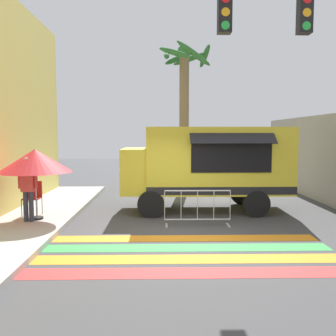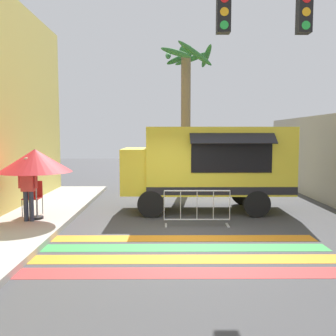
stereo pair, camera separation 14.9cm
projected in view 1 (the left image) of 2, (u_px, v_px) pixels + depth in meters
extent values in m
plane|color=#424244|center=(184.00, 237.00, 9.24)|extent=(60.00, 60.00, 0.00)
cube|color=red|center=(192.00, 273.00, 6.82)|extent=(6.40, 0.56, 0.01)
cube|color=orange|center=(189.00, 259.00, 7.58)|extent=(6.40, 0.56, 0.01)
cube|color=green|center=(186.00, 248.00, 8.34)|extent=(6.40, 0.56, 0.01)
cube|color=orange|center=(184.00, 238.00, 9.09)|extent=(6.40, 0.56, 0.01)
cube|color=yellow|center=(217.00, 160.00, 12.33)|extent=(4.57, 2.25, 2.11)
cube|color=yellow|center=(147.00, 170.00, 12.31)|extent=(1.61, 2.07, 1.43)
cube|color=#1E232D|center=(124.00, 159.00, 12.27)|extent=(0.06, 1.80, 0.54)
cube|color=black|center=(231.00, 157.00, 11.19)|extent=(2.42, 0.03, 0.95)
cube|color=black|center=(233.00, 138.00, 10.93)|extent=(2.52, 0.43, 0.31)
cube|color=black|center=(222.00, 191.00, 11.28)|extent=(4.57, 0.01, 0.24)
cylinder|color=black|center=(151.00, 204.00, 11.37)|extent=(0.82, 0.22, 0.82)
cylinder|color=black|center=(152.00, 193.00, 13.43)|extent=(0.82, 0.22, 0.82)
cylinder|color=black|center=(256.00, 204.00, 11.44)|extent=(0.82, 0.22, 0.82)
cylinder|color=black|center=(242.00, 193.00, 13.49)|extent=(0.82, 0.22, 0.82)
cube|color=black|center=(305.00, 14.00, 8.83)|extent=(0.32, 0.28, 0.90)
cylinder|color=#F2A519|center=(307.00, 12.00, 8.69)|extent=(0.20, 0.02, 0.20)
cylinder|color=green|center=(307.00, 26.00, 8.71)|extent=(0.20, 0.02, 0.20)
cube|color=black|center=(225.00, 14.00, 8.79)|extent=(0.32, 0.28, 0.90)
cylinder|color=#F2A519|center=(226.00, 12.00, 8.65)|extent=(0.20, 0.02, 0.20)
cylinder|color=green|center=(225.00, 25.00, 8.67)|extent=(0.20, 0.02, 0.20)
cylinder|color=black|center=(37.00, 218.00, 10.54)|extent=(0.36, 0.36, 0.06)
cylinder|color=#B2B2B7|center=(36.00, 184.00, 10.45)|extent=(0.04, 0.04, 1.97)
cone|color=red|center=(35.00, 161.00, 10.39)|extent=(2.03, 2.03, 0.64)
cylinder|color=#4C4C51|center=(22.00, 209.00, 10.72)|extent=(0.02, 0.02, 0.50)
cylinder|color=#4C4C51|center=(37.00, 209.00, 10.73)|extent=(0.02, 0.02, 0.50)
cylinder|color=#4C4C51|center=(27.00, 206.00, 11.16)|extent=(0.02, 0.02, 0.50)
cylinder|color=#4C4C51|center=(42.00, 206.00, 11.17)|extent=(0.02, 0.02, 0.50)
cube|color=#B22626|center=(32.00, 199.00, 10.92)|extent=(0.47, 0.47, 0.03)
cube|color=#B22626|center=(34.00, 189.00, 11.12)|extent=(0.47, 0.03, 0.47)
cylinder|color=#2D3347|center=(26.00, 207.00, 10.20)|extent=(0.13, 0.13, 0.83)
cylinder|color=#2D3347|center=(31.00, 207.00, 10.21)|extent=(0.13, 0.13, 0.83)
cube|color=#CC3F3F|center=(28.00, 179.00, 10.14)|extent=(0.34, 0.20, 0.67)
cylinder|color=#CC3F3F|center=(19.00, 178.00, 10.13)|extent=(0.09, 0.09, 0.57)
cylinder|color=#CC3F3F|center=(36.00, 178.00, 10.14)|extent=(0.09, 0.09, 0.57)
sphere|color=tan|center=(27.00, 162.00, 10.10)|extent=(0.23, 0.23, 0.23)
cylinder|color=#B7BABF|center=(198.00, 191.00, 10.25)|extent=(1.81, 0.04, 0.04)
cylinder|color=#B7BABF|center=(197.00, 219.00, 10.32)|extent=(1.81, 0.04, 0.04)
cylinder|color=#B7BABF|center=(165.00, 205.00, 10.27)|extent=(0.02, 0.02, 0.80)
cylinder|color=#B7BABF|center=(181.00, 205.00, 10.28)|extent=(0.02, 0.02, 0.80)
cylinder|color=#B7BABF|center=(197.00, 205.00, 10.29)|extent=(0.02, 0.02, 0.80)
cylinder|color=#B7BABF|center=(214.00, 205.00, 10.30)|extent=(0.02, 0.02, 0.80)
cylinder|color=#B7BABF|center=(230.00, 205.00, 10.30)|extent=(0.02, 0.02, 0.80)
cube|color=#B7BABF|center=(166.00, 225.00, 10.32)|extent=(0.06, 0.44, 0.03)
cube|color=#B7BABF|center=(228.00, 225.00, 10.35)|extent=(0.06, 0.44, 0.03)
cylinder|color=#7A664C|center=(184.00, 124.00, 16.43)|extent=(0.42, 0.42, 5.95)
sphere|color=#2D6B33|center=(184.00, 51.00, 16.15)|extent=(0.60, 0.60, 0.60)
ellipsoid|color=#2D6B33|center=(205.00, 56.00, 16.27)|extent=(0.42, 1.79, 0.85)
ellipsoid|color=#2D6B33|center=(190.00, 59.00, 16.95)|extent=(1.66, 0.87, 0.65)
ellipsoid|color=#2D6B33|center=(176.00, 59.00, 16.69)|extent=(1.19, 0.87, 0.75)
ellipsoid|color=#2D6B33|center=(167.00, 55.00, 16.16)|extent=(0.26, 1.54, 0.69)
ellipsoid|color=#2D6B33|center=(174.00, 52.00, 15.50)|extent=(1.44, 1.11, 0.76)
ellipsoid|color=#2D6B33|center=(194.00, 53.00, 15.36)|extent=(1.63, 0.85, 1.07)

